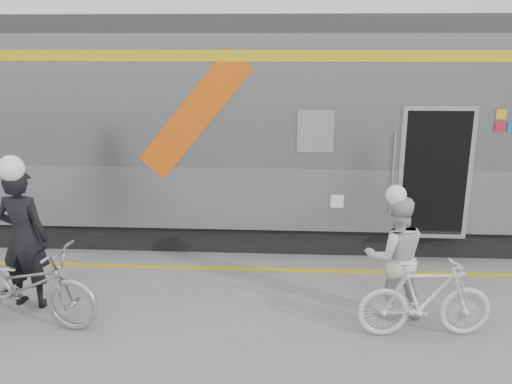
# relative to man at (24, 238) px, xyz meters

# --- Properties ---
(ground) EXTENTS (90.00, 90.00, 0.00)m
(ground) POSITION_rel_man_xyz_m (3.75, -0.74, -1.02)
(ground) COLOR slate
(ground) RESTS_ON ground
(train) EXTENTS (24.00, 3.17, 4.10)m
(train) POSITION_rel_man_xyz_m (3.94, 3.46, 1.04)
(train) COLOR black
(train) RESTS_ON ground
(safety_strip) EXTENTS (24.00, 0.12, 0.01)m
(safety_strip) POSITION_rel_man_xyz_m (3.75, 1.41, -1.01)
(safety_strip) COLOR gold
(safety_strip) RESTS_ON ground
(man) EXTENTS (0.80, 0.58, 2.04)m
(man) POSITION_rel_man_xyz_m (0.00, 0.00, 0.00)
(man) COLOR black
(man) RESTS_ON ground
(bicycle_left) EXTENTS (2.22, 1.03, 1.12)m
(bicycle_left) POSITION_rel_man_xyz_m (0.20, -0.55, -0.46)
(bicycle_left) COLOR #9A9EA2
(bicycle_left) RESTS_ON ground
(woman) EXTENTS (0.88, 0.71, 1.71)m
(woman) POSITION_rel_man_xyz_m (5.16, 0.01, -0.16)
(woman) COLOR beige
(woman) RESTS_ON ground
(bicycle_right) EXTENTS (1.76, 0.63, 1.04)m
(bicycle_right) POSITION_rel_man_xyz_m (5.46, -0.54, -0.50)
(bicycle_right) COLOR silver
(bicycle_right) RESTS_ON ground
(helmet_man) EXTENTS (0.35, 0.35, 0.35)m
(helmet_man) POSITION_rel_man_xyz_m (0.00, 0.00, 1.19)
(helmet_man) COLOR white
(helmet_man) RESTS_ON man
(helmet_woman) EXTENTS (0.27, 0.27, 0.27)m
(helmet_woman) POSITION_rel_man_xyz_m (5.16, 0.01, 0.83)
(helmet_woman) COLOR white
(helmet_woman) RESTS_ON woman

